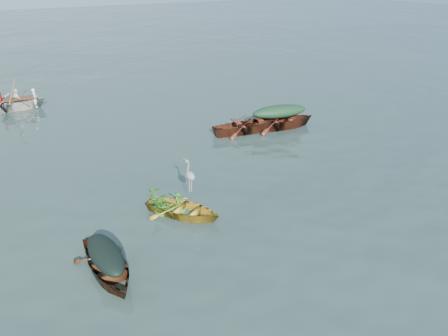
% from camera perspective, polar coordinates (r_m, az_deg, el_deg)
% --- Properties ---
extents(ground, '(140.00, 140.00, 0.00)m').
position_cam_1_polar(ground, '(12.90, 4.54, -3.50)').
color(ground, '#2D3F3B').
rests_on(ground, ground).
extents(yellow_dinghy, '(2.46, 2.82, 0.68)m').
position_cam_1_polar(yellow_dinghy, '(11.89, -5.33, -6.17)').
color(yellow_dinghy, '#B67B23').
rests_on(yellow_dinghy, ground).
extents(dark_covered_boat, '(1.17, 3.09, 0.73)m').
position_cam_1_polar(dark_covered_boat, '(10.15, -14.87, -13.13)').
color(dark_covered_boat, '#452610').
rests_on(dark_covered_boat, ground).
extents(green_tarp_boat, '(4.48, 2.14, 1.00)m').
position_cam_1_polar(green_tarp_boat, '(18.32, 7.14, 5.17)').
color(green_tarp_boat, '#562014').
rests_on(green_tarp_boat, ground).
extents(open_wooden_boat, '(4.08, 1.79, 0.89)m').
position_cam_1_polar(open_wooden_boat, '(17.75, 2.98, 4.68)').
color(open_wooden_boat, '#582116').
rests_on(open_wooden_boat, ground).
extents(rowed_boat, '(4.40, 1.65, 1.02)m').
position_cam_1_polar(rowed_boat, '(22.81, -26.00, 6.77)').
color(rowed_boat, white).
rests_on(rowed_boat, ground).
extents(dark_tarp_cover, '(0.64, 1.70, 0.40)m').
position_cam_1_polar(dark_tarp_cover, '(9.82, -15.24, -10.51)').
color(dark_tarp_cover, black).
rests_on(dark_tarp_cover, dark_covered_boat).
extents(green_tarp_cover, '(2.46, 1.18, 0.52)m').
position_cam_1_polar(green_tarp_cover, '(18.08, 7.27, 7.44)').
color(green_tarp_cover, '#143217').
rests_on(green_tarp_cover, green_tarp_boat).
extents(thwart_benches, '(2.06, 1.02, 0.04)m').
position_cam_1_polar(thwart_benches, '(17.59, 3.01, 6.10)').
color(thwart_benches, '#501D12').
rests_on(thwart_benches, open_wooden_boat).
extents(heron, '(0.46, 0.49, 0.92)m').
position_cam_1_polar(heron, '(11.95, -4.42, -1.59)').
color(heron, '#92939A').
rests_on(heron, yellow_dinghy).
extents(dinghy_weeds, '(1.09, 1.14, 0.60)m').
position_cam_1_polar(dinghy_weeds, '(11.85, -7.72, -2.87)').
color(dinghy_weeds, '#24761F').
rests_on(dinghy_weeds, yellow_dinghy).
extents(rowers, '(3.10, 1.41, 0.76)m').
position_cam_1_polar(rowers, '(22.58, -26.42, 8.91)').
color(rowers, white).
rests_on(rowers, rowed_boat).
extents(oars, '(0.82, 2.64, 0.06)m').
position_cam_1_polar(oars, '(22.67, -26.26, 8.07)').
color(oars, olive).
rests_on(oars, rowed_boat).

